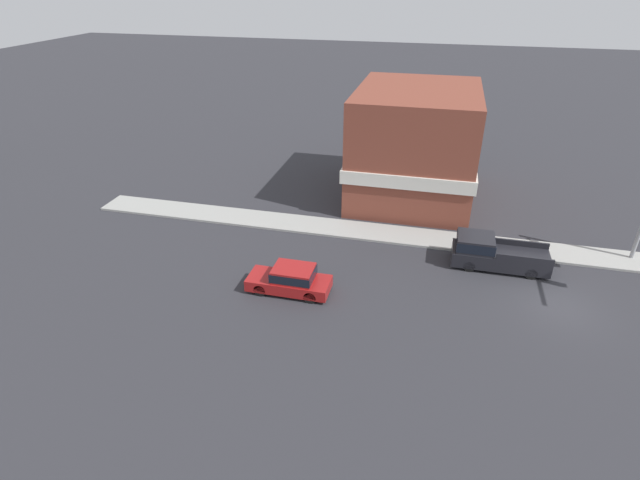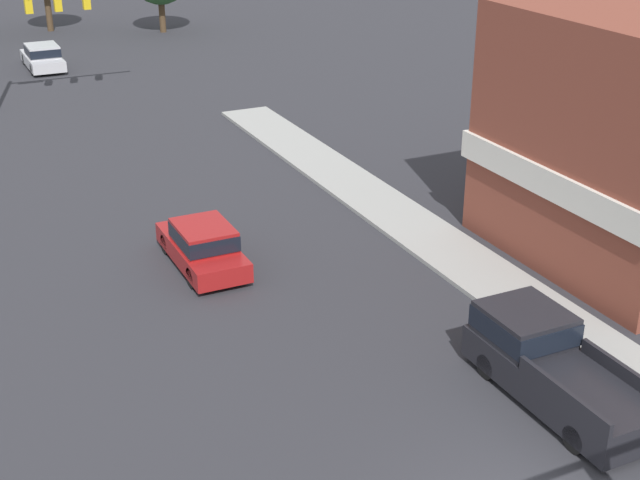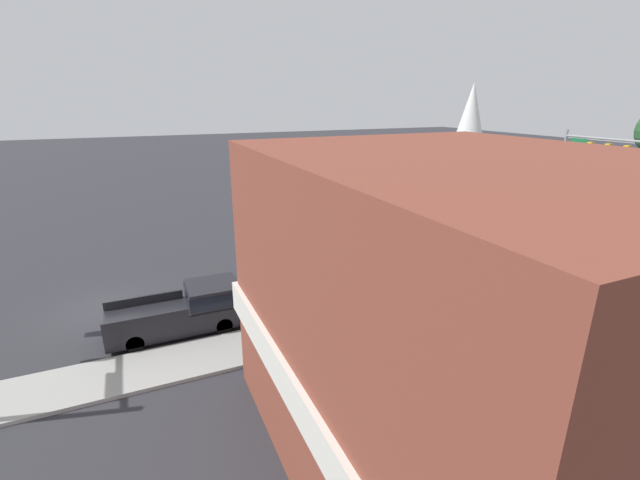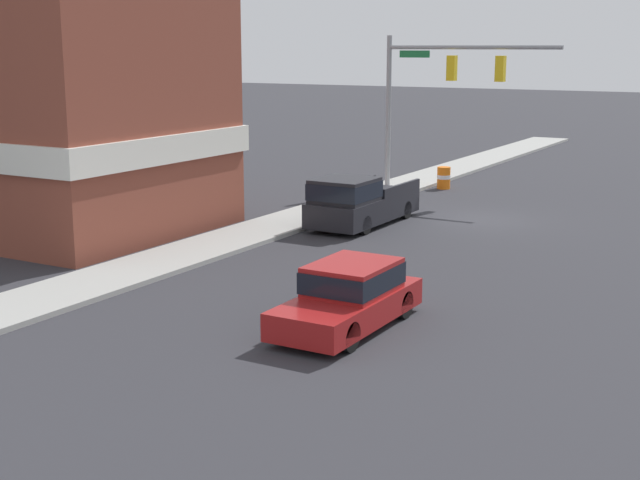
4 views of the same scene
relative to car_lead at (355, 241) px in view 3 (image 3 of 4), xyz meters
name	(u,v)px [view 3 (image 3 of 4)]	position (x,y,z in m)	size (l,w,h in m)	color
ground_plane	(106,309)	(1.96, -13.77, -0.77)	(200.00, 200.00, 0.00)	#2D2D33
sidewalk_curb	(100,380)	(7.66, -13.77, -0.70)	(2.40, 60.00, 0.14)	#9E9E99
far_signal_assembly	(591,154)	(-1.20, 21.83, 4.04)	(7.01, 0.49, 6.59)	gray
car_lead	(355,241)	(0.00, 0.00, 0.00)	(1.77, 4.42, 1.49)	black
pickup_truck_parked	(190,308)	(5.26, -10.46, 0.13)	(1.99, 5.38, 1.84)	black
corner_brick_building	(464,325)	(14.76, -5.05, 3.08)	(11.11, 8.82, 7.91)	brown
church_steeple	(469,135)	(-12.97, 19.90, 4.78)	(3.00, 3.00, 10.61)	white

